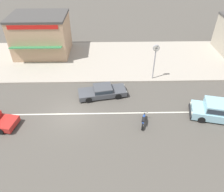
{
  "coord_description": "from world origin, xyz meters",
  "views": [
    {
      "loc": [
        3.28,
        -14.19,
        12.79
      ],
      "look_at": [
        3.62,
        1.44,
        0.8
      ],
      "focal_mm": 35.0,
      "sensor_mm": 36.0,
      "label": 1
    }
  ],
  "objects_px": {
    "sedan_dark_grey_0": "(103,91)",
    "motorcycle_0": "(143,120)",
    "shopfront_corner_warung": "(41,35)",
    "street_clock": "(155,54)",
    "minivan_pale_blue_3": "(220,110)"
  },
  "relations": [
    {
      "from": "motorcycle_0",
      "to": "street_clock",
      "type": "xyz_separation_m",
      "value": [
        1.87,
        6.65,
        2.53
      ]
    },
    {
      "from": "minivan_pale_blue_3",
      "to": "street_clock",
      "type": "bearing_deg",
      "value": 126.88
    },
    {
      "from": "minivan_pale_blue_3",
      "to": "street_clock",
      "type": "xyz_separation_m",
      "value": [
        -4.54,
        6.06,
        2.1
      ]
    },
    {
      "from": "sedan_dark_grey_0",
      "to": "shopfront_corner_warung",
      "type": "bearing_deg",
      "value": 129.67
    },
    {
      "from": "sedan_dark_grey_0",
      "to": "street_clock",
      "type": "xyz_separation_m",
      "value": [
        5.25,
        2.77,
        2.41
      ]
    },
    {
      "from": "sedan_dark_grey_0",
      "to": "shopfront_corner_warung",
      "type": "height_order",
      "value": "shopfront_corner_warung"
    },
    {
      "from": "minivan_pale_blue_3",
      "to": "sedan_dark_grey_0",
      "type": "bearing_deg",
      "value": 161.47
    },
    {
      "from": "motorcycle_0",
      "to": "shopfront_corner_warung",
      "type": "xyz_separation_m",
      "value": [
        -10.93,
        12.98,
        2.12
      ]
    },
    {
      "from": "sedan_dark_grey_0",
      "to": "minivan_pale_blue_3",
      "type": "bearing_deg",
      "value": -18.53
    },
    {
      "from": "street_clock",
      "to": "minivan_pale_blue_3",
      "type": "bearing_deg",
      "value": -53.12
    },
    {
      "from": "motorcycle_0",
      "to": "shopfront_corner_warung",
      "type": "distance_m",
      "value": 17.1
    },
    {
      "from": "motorcycle_0",
      "to": "minivan_pale_blue_3",
      "type": "bearing_deg",
      "value": 5.33
    },
    {
      "from": "sedan_dark_grey_0",
      "to": "motorcycle_0",
      "type": "distance_m",
      "value": 5.15
    },
    {
      "from": "motorcycle_0",
      "to": "street_clock",
      "type": "bearing_deg",
      "value": 74.31
    },
    {
      "from": "street_clock",
      "to": "shopfront_corner_warung",
      "type": "height_order",
      "value": "shopfront_corner_warung"
    }
  ]
}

